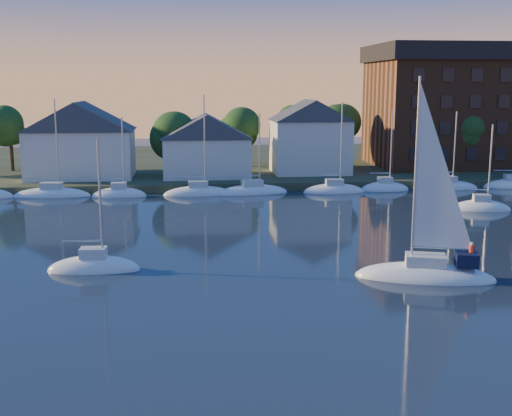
{
  "coord_description": "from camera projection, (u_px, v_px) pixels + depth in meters",
  "views": [
    {
      "loc": [
        -8.62,
        -26.12,
        12.77
      ],
      "look_at": [
        -3.36,
        22.0,
        3.42
      ],
      "focal_mm": 45.0,
      "sensor_mm": 36.0,
      "label": 1
    }
  ],
  "objects": [
    {
      "name": "moored_fleet",
      "position": [
        259.0,
        192.0,
        76.64
      ],
      "size": [
        87.5,
        2.4,
        12.05
      ],
      "color": "white",
      "rests_on": "ground"
    },
    {
      "name": "clubhouse_centre",
      "position": [
        206.0,
        144.0,
        82.85
      ],
      "size": [
        11.55,
        8.4,
        8.08
      ],
      "color": "beige",
      "rests_on": "shoreline_land"
    },
    {
      "name": "condo_block",
      "position": [
        477.0,
        105.0,
        94.0
      ],
      "size": [
        31.0,
        17.0,
        17.4
      ],
      "color": "brown",
      "rests_on": "shoreline_land"
    },
    {
      "name": "hero_sailboat",
      "position": [
        427.0,
        270.0,
        42.73
      ],
      "size": [
        9.72,
        5.43,
        14.39
      ],
      "rotation": [
        0.0,
        0.0,
        2.86
      ],
      "color": "white",
      "rests_on": "ground"
    },
    {
      "name": "wooden_dock",
      "position": [
        257.0,
        189.0,
        79.59
      ],
      "size": [
        120.0,
        3.0,
        1.0
      ],
      "primitive_type": "cube",
      "color": "brown",
      "rests_on": "ground"
    },
    {
      "name": "tree_line",
      "position": [
        262.0,
        125.0,
        89.18
      ],
      "size": [
        93.4,
        5.4,
        8.9
      ],
      "color": "#352618",
      "rests_on": "shoreline_land"
    },
    {
      "name": "drifting_sailboat_right",
      "position": [
        481.0,
        209.0,
        66.15
      ],
      "size": [
        6.32,
        3.43,
        9.91
      ],
      "rotation": [
        0.0,
        0.0,
        -0.24
      ],
      "color": "white",
      "rests_on": "ground"
    },
    {
      "name": "ground",
      "position": [
        383.0,
        373.0,
        28.83
      ],
      "size": [
        260.0,
        260.0,
        0.0
      ],
      "primitive_type": "plane",
      "color": "black",
      "rests_on": "ground"
    },
    {
      "name": "clubhouse_west",
      "position": [
        81.0,
        139.0,
        81.97
      ],
      "size": [
        13.65,
        9.45,
        9.64
      ],
      "color": "beige",
      "rests_on": "shoreline_land"
    },
    {
      "name": "clubhouse_east",
      "position": [
        310.0,
        136.0,
        86.13
      ],
      "size": [
        10.5,
        8.4,
        9.8
      ],
      "color": "beige",
      "rests_on": "shoreline_land"
    },
    {
      "name": "drifting_sailboat_left",
      "position": [
        94.0,
        269.0,
        44.66
      ],
      "size": [
        6.5,
        2.36,
        10.31
      ],
      "rotation": [
        0.0,
        0.0,
        -0.04
      ],
      "color": "white",
      "rests_on": "ground"
    },
    {
      "name": "shoreline_land",
      "position": [
        241.0,
        166.0,
        102.04
      ],
      "size": [
        160.0,
        50.0,
        2.0
      ],
      "primitive_type": "cube",
      "color": "#2F3921",
      "rests_on": "ground"
    }
  ]
}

